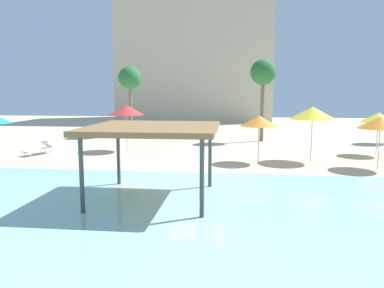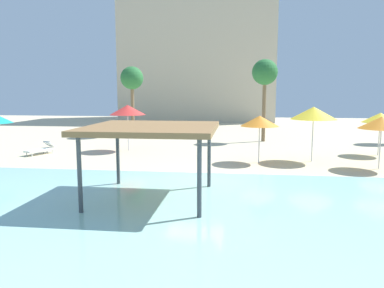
{
  "view_description": "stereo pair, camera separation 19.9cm",
  "coord_description": "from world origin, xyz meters",
  "px_view_note": "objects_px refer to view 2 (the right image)",
  "views": [
    {
      "loc": [
        1.6,
        -15.35,
        3.75
      ],
      "look_at": [
        -0.34,
        2.0,
        1.3
      ],
      "focal_mm": 35.13,
      "sensor_mm": 36.0,
      "label": 1
    },
    {
      "loc": [
        1.8,
        -15.32,
        3.75
      ],
      "look_at": [
        -0.34,
        2.0,
        1.3
      ],
      "focal_mm": 35.13,
      "sensor_mm": 36.0,
      "label": 2
    }
  ],
  "objects_px": {
    "beach_umbrella_orange_4": "(260,121)",
    "beach_umbrella_yellow_5": "(380,118)",
    "shade_pavilion": "(152,130)",
    "palm_tree_1": "(265,74)",
    "palm_tree_0": "(132,79)",
    "lounge_chair_0": "(42,149)",
    "beach_umbrella_orange_0": "(382,123)",
    "beach_umbrella_yellow_7": "(314,113)",
    "beach_umbrella_red_2": "(128,110)"
  },
  "relations": [
    {
      "from": "beach_umbrella_orange_4",
      "to": "beach_umbrella_yellow_5",
      "type": "height_order",
      "value": "beach_umbrella_yellow_5"
    },
    {
      "from": "shade_pavilion",
      "to": "palm_tree_1",
      "type": "distance_m",
      "value": 17.01
    },
    {
      "from": "shade_pavilion",
      "to": "palm_tree_0",
      "type": "height_order",
      "value": "palm_tree_0"
    },
    {
      "from": "palm_tree_1",
      "to": "lounge_chair_0",
      "type": "bearing_deg",
      "value": -151.01
    },
    {
      "from": "beach_umbrella_orange_0",
      "to": "beach_umbrella_yellow_7",
      "type": "relative_size",
      "value": 0.87
    },
    {
      "from": "beach_umbrella_red_2",
      "to": "beach_umbrella_yellow_5",
      "type": "xyz_separation_m",
      "value": [
        15.19,
        0.11,
        -0.37
      ]
    },
    {
      "from": "shade_pavilion",
      "to": "beach_umbrella_yellow_7",
      "type": "relative_size",
      "value": 1.49
    },
    {
      "from": "palm_tree_0",
      "to": "palm_tree_1",
      "type": "relative_size",
      "value": 0.95
    },
    {
      "from": "beach_umbrella_yellow_7",
      "to": "beach_umbrella_orange_0",
      "type": "bearing_deg",
      "value": -29.6
    },
    {
      "from": "beach_umbrella_orange_4",
      "to": "palm_tree_1",
      "type": "xyz_separation_m",
      "value": [
        0.78,
        8.72,
        2.81
      ]
    },
    {
      "from": "palm_tree_1",
      "to": "palm_tree_0",
      "type": "bearing_deg",
      "value": 168.61
    },
    {
      "from": "palm_tree_0",
      "to": "beach_umbrella_red_2",
      "type": "bearing_deg",
      "value": -76.18
    },
    {
      "from": "shade_pavilion",
      "to": "beach_umbrella_red_2",
      "type": "xyz_separation_m",
      "value": [
        -4.0,
        10.47,
        0.16
      ]
    },
    {
      "from": "beach_umbrella_orange_0",
      "to": "palm_tree_1",
      "type": "bearing_deg",
      "value": 116.95
    },
    {
      "from": "beach_umbrella_yellow_5",
      "to": "beach_umbrella_red_2",
      "type": "bearing_deg",
      "value": -179.59
    },
    {
      "from": "lounge_chair_0",
      "to": "palm_tree_1",
      "type": "bearing_deg",
      "value": 142.16
    },
    {
      "from": "shade_pavilion",
      "to": "beach_umbrella_yellow_7",
      "type": "bearing_deg",
      "value": 49.29
    },
    {
      "from": "beach_umbrella_yellow_7",
      "to": "palm_tree_0",
      "type": "relative_size",
      "value": 0.51
    },
    {
      "from": "beach_umbrella_orange_0",
      "to": "beach_umbrella_yellow_7",
      "type": "xyz_separation_m",
      "value": [
        -2.88,
        1.63,
        0.35
      ]
    },
    {
      "from": "beach_umbrella_orange_4",
      "to": "palm_tree_1",
      "type": "distance_m",
      "value": 9.2
    },
    {
      "from": "beach_umbrella_red_2",
      "to": "beach_umbrella_yellow_5",
      "type": "height_order",
      "value": "beach_umbrella_red_2"
    },
    {
      "from": "beach_umbrella_orange_0",
      "to": "palm_tree_1",
      "type": "distance_m",
      "value": 11.25
    },
    {
      "from": "beach_umbrella_orange_0",
      "to": "beach_umbrella_yellow_5",
      "type": "height_order",
      "value": "beach_umbrella_orange_0"
    },
    {
      "from": "beach_umbrella_yellow_5",
      "to": "palm_tree_0",
      "type": "bearing_deg",
      "value": 155.79
    },
    {
      "from": "beach_umbrella_orange_4",
      "to": "lounge_chair_0",
      "type": "distance_m",
      "value": 13.05
    },
    {
      "from": "shade_pavilion",
      "to": "beach_umbrella_yellow_5",
      "type": "relative_size",
      "value": 1.74
    },
    {
      "from": "shade_pavilion",
      "to": "palm_tree_0",
      "type": "relative_size",
      "value": 0.75
    },
    {
      "from": "beach_umbrella_yellow_7",
      "to": "lounge_chair_0",
      "type": "height_order",
      "value": "beach_umbrella_yellow_7"
    },
    {
      "from": "shade_pavilion",
      "to": "beach_umbrella_yellow_5",
      "type": "xyz_separation_m",
      "value": [
        11.19,
        10.58,
        -0.21
      ]
    },
    {
      "from": "shade_pavilion",
      "to": "beach_umbrella_red_2",
      "type": "relative_size",
      "value": 1.51
    },
    {
      "from": "beach_umbrella_yellow_7",
      "to": "palm_tree_1",
      "type": "height_order",
      "value": "palm_tree_1"
    },
    {
      "from": "palm_tree_0",
      "to": "lounge_chair_0",
      "type": "bearing_deg",
      "value": -106.55
    },
    {
      "from": "beach_umbrella_yellow_5",
      "to": "palm_tree_0",
      "type": "xyz_separation_m",
      "value": [
        -17.11,
        7.69,
        2.51
      ]
    },
    {
      "from": "beach_umbrella_red_2",
      "to": "palm_tree_1",
      "type": "relative_size",
      "value": 0.48
    },
    {
      "from": "beach_umbrella_orange_4",
      "to": "beach_umbrella_orange_0",
      "type": "bearing_deg",
      "value": -9.93
    },
    {
      "from": "beach_umbrella_red_2",
      "to": "palm_tree_0",
      "type": "xyz_separation_m",
      "value": [
        -1.92,
        7.8,
        2.14
      ]
    },
    {
      "from": "beach_umbrella_red_2",
      "to": "beach_umbrella_orange_4",
      "type": "height_order",
      "value": "beach_umbrella_red_2"
    },
    {
      "from": "beach_umbrella_red_2",
      "to": "beach_umbrella_orange_4",
      "type": "xyz_separation_m",
      "value": [
        8.05,
        -3.09,
        -0.38
      ]
    },
    {
      "from": "shade_pavilion",
      "to": "palm_tree_1",
      "type": "height_order",
      "value": "palm_tree_1"
    },
    {
      "from": "beach_umbrella_yellow_5",
      "to": "shade_pavilion",
      "type": "bearing_deg",
      "value": -136.62
    },
    {
      "from": "beach_umbrella_orange_4",
      "to": "palm_tree_0",
      "type": "bearing_deg",
      "value": 132.49
    },
    {
      "from": "beach_umbrella_yellow_5",
      "to": "palm_tree_1",
      "type": "distance_m",
      "value": 8.88
    },
    {
      "from": "shade_pavilion",
      "to": "beach_umbrella_orange_4",
      "type": "xyz_separation_m",
      "value": [
        4.06,
        7.39,
        -0.22
      ]
    },
    {
      "from": "beach_umbrella_red_2",
      "to": "palm_tree_1",
      "type": "height_order",
      "value": "palm_tree_1"
    },
    {
      "from": "beach_umbrella_orange_4",
      "to": "lounge_chair_0",
      "type": "xyz_separation_m",
      "value": [
        -12.86,
        1.17,
        -1.88
      ]
    },
    {
      "from": "beach_umbrella_yellow_5",
      "to": "lounge_chair_0",
      "type": "height_order",
      "value": "beach_umbrella_yellow_5"
    },
    {
      "from": "beach_umbrella_orange_4",
      "to": "palm_tree_1",
      "type": "relative_size",
      "value": 0.41
    },
    {
      "from": "shade_pavilion",
      "to": "beach_umbrella_orange_0",
      "type": "bearing_deg",
      "value": 33.14
    },
    {
      "from": "beach_umbrella_red_2",
      "to": "shade_pavilion",
      "type": "bearing_deg",
      "value": -69.11
    },
    {
      "from": "beach_umbrella_orange_4",
      "to": "palm_tree_0",
      "type": "relative_size",
      "value": 0.43
    }
  ]
}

